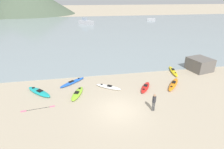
{
  "coord_description": "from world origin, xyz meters",
  "views": [
    {
      "loc": [
        -2.8,
        -12.18,
        8.98
      ],
      "look_at": [
        0.57,
        6.4,
        0.5
      ],
      "focal_mm": 28.0,
      "sensor_mm": 36.0,
      "label": 1
    }
  ],
  "objects_px": {
    "kayak_on_sand_0": "(39,92)",
    "kayak_on_sand_4": "(173,84)",
    "kayak_on_sand_6": "(173,71)",
    "moored_boat_2": "(86,22)",
    "loose_paddle": "(38,109)",
    "shoreline_rock": "(200,64)",
    "kayak_on_sand_1": "(73,82)",
    "moored_boat_0": "(151,19)",
    "kayak_on_sand_2": "(145,87)",
    "kayak_on_sand_5": "(77,93)",
    "kayak_on_sand_3": "(108,87)",
    "person_near_foreground": "(154,101)"
  },
  "relations": [
    {
      "from": "kayak_on_sand_0",
      "to": "kayak_on_sand_4",
      "type": "xyz_separation_m",
      "value": [
        14.19,
        -0.87,
        -0.01
      ]
    },
    {
      "from": "kayak_on_sand_6",
      "to": "moored_boat_2",
      "type": "xyz_separation_m",
      "value": [
        -9.18,
        44.31,
        0.65
      ]
    },
    {
      "from": "loose_paddle",
      "to": "shoreline_rock",
      "type": "distance_m",
      "value": 20.0
    },
    {
      "from": "kayak_on_sand_1",
      "to": "kayak_on_sand_0",
      "type": "bearing_deg",
      "value": -152.74
    },
    {
      "from": "loose_paddle",
      "to": "moored_boat_0",
      "type": "bearing_deg",
      "value": 59.51
    },
    {
      "from": "moored_boat_2",
      "to": "shoreline_rock",
      "type": "distance_m",
      "value": 46.03
    },
    {
      "from": "loose_paddle",
      "to": "shoreline_rock",
      "type": "height_order",
      "value": "shoreline_rock"
    },
    {
      "from": "kayak_on_sand_2",
      "to": "kayak_on_sand_5",
      "type": "distance_m",
      "value": 7.11
    },
    {
      "from": "moored_boat_0",
      "to": "shoreline_rock",
      "type": "relative_size",
      "value": 1.33
    },
    {
      "from": "kayak_on_sand_1",
      "to": "kayak_on_sand_3",
      "type": "relative_size",
      "value": 1.06
    },
    {
      "from": "moored_boat_0",
      "to": "moored_boat_2",
      "type": "bearing_deg",
      "value": -166.75
    },
    {
      "from": "kayak_on_sand_0",
      "to": "kayak_on_sand_6",
      "type": "height_order",
      "value": "kayak_on_sand_6"
    },
    {
      "from": "kayak_on_sand_4",
      "to": "shoreline_rock",
      "type": "height_order",
      "value": "shoreline_rock"
    },
    {
      "from": "kayak_on_sand_1",
      "to": "loose_paddle",
      "type": "bearing_deg",
      "value": -122.32
    },
    {
      "from": "kayak_on_sand_5",
      "to": "kayak_on_sand_4",
      "type": "bearing_deg",
      "value": 0.84
    },
    {
      "from": "kayak_on_sand_5",
      "to": "moored_boat_2",
      "type": "height_order",
      "value": "moored_boat_2"
    },
    {
      "from": "kayak_on_sand_2",
      "to": "person_near_foreground",
      "type": "relative_size",
      "value": 1.59
    },
    {
      "from": "kayak_on_sand_0",
      "to": "moored_boat_0",
      "type": "xyz_separation_m",
      "value": [
        33.32,
        53.07,
        0.29
      ]
    },
    {
      "from": "kayak_on_sand_0",
      "to": "kayak_on_sand_4",
      "type": "relative_size",
      "value": 0.97
    },
    {
      "from": "kayak_on_sand_4",
      "to": "loose_paddle",
      "type": "relative_size",
      "value": 1.1
    },
    {
      "from": "kayak_on_sand_2",
      "to": "moored_boat_0",
      "type": "bearing_deg",
      "value": 67.48
    },
    {
      "from": "kayak_on_sand_0",
      "to": "person_near_foreground",
      "type": "height_order",
      "value": "person_near_foreground"
    },
    {
      "from": "kayak_on_sand_6",
      "to": "moored_boat_2",
      "type": "distance_m",
      "value": 45.26
    },
    {
      "from": "moored_boat_2",
      "to": "kayak_on_sand_3",
      "type": "bearing_deg",
      "value": -89.63
    },
    {
      "from": "kayak_on_sand_0",
      "to": "kayak_on_sand_2",
      "type": "relative_size",
      "value": 1.15
    },
    {
      "from": "kayak_on_sand_6",
      "to": "moored_boat_0",
      "type": "bearing_deg",
      "value": 71.04
    },
    {
      "from": "kayak_on_sand_6",
      "to": "kayak_on_sand_1",
      "type": "bearing_deg",
      "value": -176.34
    },
    {
      "from": "moored_boat_2",
      "to": "shoreline_rock",
      "type": "xyz_separation_m",
      "value": [
        12.9,
        -44.19,
        -0.01
      ]
    },
    {
      "from": "kayak_on_sand_6",
      "to": "moored_boat_0",
      "type": "distance_m",
      "value": 53.47
    },
    {
      "from": "kayak_on_sand_3",
      "to": "person_near_foreground",
      "type": "xyz_separation_m",
      "value": [
        3.12,
        -4.71,
        0.8
      ]
    },
    {
      "from": "kayak_on_sand_3",
      "to": "person_near_foreground",
      "type": "height_order",
      "value": "person_near_foreground"
    },
    {
      "from": "kayak_on_sand_3",
      "to": "shoreline_rock",
      "type": "xyz_separation_m",
      "value": [
        12.59,
        2.75,
        0.69
      ]
    },
    {
      "from": "kayak_on_sand_5",
      "to": "person_near_foreground",
      "type": "relative_size",
      "value": 1.75
    },
    {
      "from": "kayak_on_sand_4",
      "to": "kayak_on_sand_1",
      "type": "bearing_deg",
      "value": 166.83
    },
    {
      "from": "person_near_foreground",
      "to": "shoreline_rock",
      "type": "bearing_deg",
      "value": 38.21
    },
    {
      "from": "loose_paddle",
      "to": "kayak_on_sand_3",
      "type": "bearing_deg",
      "value": 21.99
    },
    {
      "from": "kayak_on_sand_1",
      "to": "kayak_on_sand_4",
      "type": "bearing_deg",
      "value": -13.17
    },
    {
      "from": "kayak_on_sand_3",
      "to": "kayak_on_sand_4",
      "type": "relative_size",
      "value": 0.9
    },
    {
      "from": "kayak_on_sand_5",
      "to": "person_near_foreground",
      "type": "bearing_deg",
      "value": -30.8
    },
    {
      "from": "kayak_on_sand_5",
      "to": "loose_paddle",
      "type": "distance_m",
      "value": 3.82
    },
    {
      "from": "kayak_on_sand_1",
      "to": "person_near_foreground",
      "type": "xyz_separation_m",
      "value": [
        6.93,
        -6.51,
        0.8
      ]
    },
    {
      "from": "kayak_on_sand_3",
      "to": "kayak_on_sand_4",
      "type": "xyz_separation_m",
      "value": [
        7.12,
        -0.75,
        0.04
      ]
    },
    {
      "from": "kayak_on_sand_6",
      "to": "person_near_foreground",
      "type": "height_order",
      "value": "person_near_foreground"
    },
    {
      "from": "kayak_on_sand_4",
      "to": "loose_paddle",
      "type": "bearing_deg",
      "value": -172.01
    },
    {
      "from": "moored_boat_0",
      "to": "loose_paddle",
      "type": "height_order",
      "value": "moored_boat_0"
    },
    {
      "from": "kayak_on_sand_6",
      "to": "moored_boat_0",
      "type": "relative_size",
      "value": 0.95
    },
    {
      "from": "kayak_on_sand_0",
      "to": "moored_boat_0",
      "type": "relative_size",
      "value": 0.84
    },
    {
      "from": "kayak_on_sand_5",
      "to": "moored_boat_0",
      "type": "height_order",
      "value": "moored_boat_0"
    },
    {
      "from": "kayak_on_sand_3",
      "to": "person_near_foreground",
      "type": "relative_size",
      "value": 1.69
    },
    {
      "from": "shoreline_rock",
      "to": "kayak_on_sand_2",
      "type": "bearing_deg",
      "value": -157.67
    }
  ]
}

